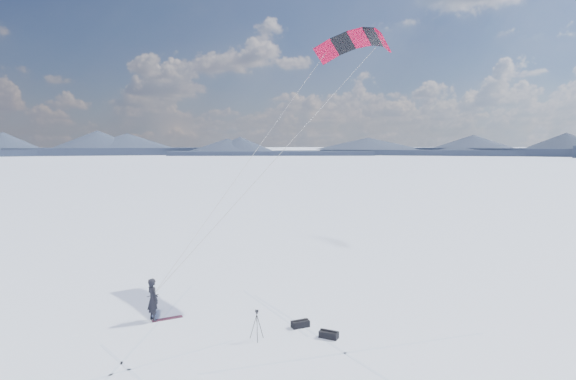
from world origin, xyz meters
name	(u,v)px	position (x,y,z in m)	size (l,w,h in m)	color
ground	(230,341)	(0.00, 0.00, 0.00)	(1800.00, 1800.00, 0.00)	white
horizon_hills	(229,264)	(0.00, 0.00, 3.21)	(704.84, 706.81, 8.18)	black
snow_tracks	(217,347)	(-0.65, -0.35, 0.00)	(14.76, 10.25, 0.01)	silver
snowkiter	(153,320)	(-2.52, 3.66, 0.00)	(0.71, 0.47, 1.96)	black
snowboard	(167,319)	(-1.92, 3.56, 0.02)	(1.39, 0.26, 0.04)	maroon
tripod	(257,321)	(1.07, -0.27, 0.81)	(0.57, 0.57, 1.26)	black
gear_bag_a	(300,324)	(3.28, 0.23, 0.15)	(0.79, 0.38, 0.35)	black
gear_bag_b	(329,334)	(3.86, -1.30, 0.15)	(0.79, 0.83, 0.35)	black
power_kite	(354,44)	(10.03, 7.13, 13.94)	(13.89, 6.25, 13.69)	red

